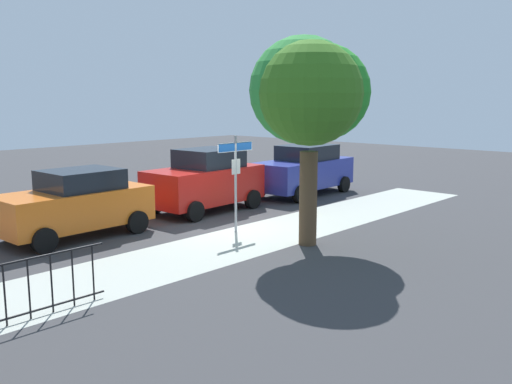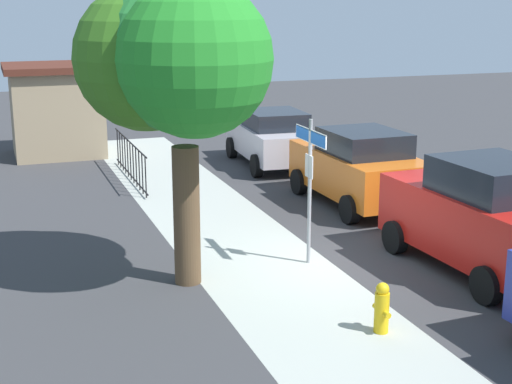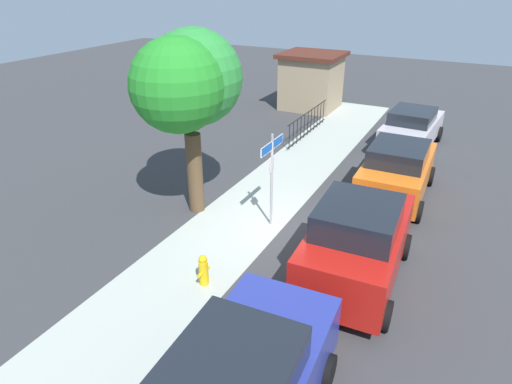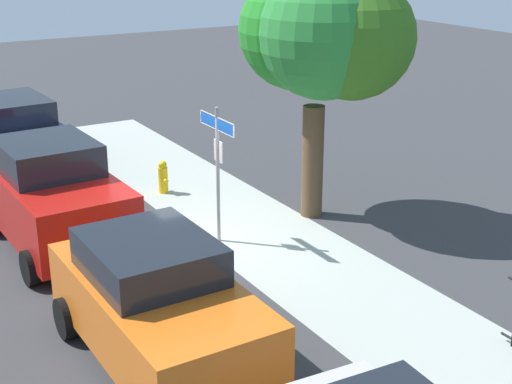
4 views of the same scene
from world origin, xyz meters
The scene contains 8 objects.
ground_plane centered at (0.00, 0.00, 0.00)m, with size 60.00×60.00×0.00m, color #38383A.
sidewalk_strip centered at (2.00, 1.30, 0.00)m, with size 24.00×2.60×0.00m, color #A8AEA3.
street_sign centered at (0.17, 0.40, 1.88)m, with size 1.33×0.07×2.71m.
shade_tree centered at (0.05, 2.91, 3.86)m, with size 3.64×3.03×5.24m.
car_blue centered at (-6.05, -1.98, 0.97)m, with size 4.64×2.27×1.94m.
car_red centered at (-1.24, -2.42, 1.03)m, with size 4.11×2.26×2.07m.
car_orange centered at (3.56, -2.35, 0.92)m, with size 4.07×2.12×1.83m.
fire_hydrant centered at (-3.00, 0.60, 0.38)m, with size 0.42×0.22×0.78m.
Camera 4 is at (12.12, -5.80, 5.84)m, focal length 51.55 mm.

